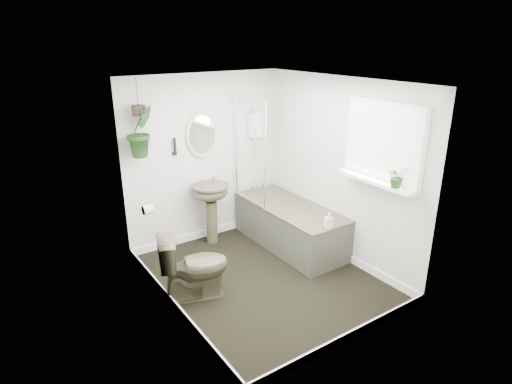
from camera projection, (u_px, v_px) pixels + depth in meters
floor at (263, 278)px, 5.15m from camera, size 2.30×2.80×0.02m
ceiling at (264, 80)px, 4.36m from camera, size 2.30×2.80×0.02m
wall_back at (205, 159)px, 5.85m from camera, size 2.30×0.02×2.30m
wall_front at (358, 233)px, 3.66m from camera, size 2.30×0.02×2.30m
wall_left at (166, 210)px, 4.14m from camera, size 0.02×2.80×2.30m
wall_right at (339, 170)px, 5.37m from camera, size 0.02×2.80×2.30m
skirting at (263, 274)px, 5.13m from camera, size 2.30×2.80×0.10m
bathtub at (290, 225)px, 5.86m from camera, size 0.72×1.72×0.58m
bath_screen at (250, 151)px, 5.73m from camera, size 0.04×0.72×1.40m
shower_box at (256, 124)px, 6.08m from camera, size 0.20×0.10×0.35m
oval_mirror at (202, 135)px, 5.68m from camera, size 0.46×0.03×0.62m
wall_sconce at (175, 146)px, 5.49m from camera, size 0.04×0.04×0.22m
toilet_roll_holder at (148, 209)px, 4.81m from camera, size 0.11×0.11×0.11m
window_recess at (384, 143)px, 4.61m from camera, size 0.08×1.00×0.90m
window_sill at (375, 181)px, 4.72m from camera, size 0.18×1.00×0.04m
window_blinds at (381, 143)px, 4.59m from camera, size 0.01×0.86×0.76m
toilet at (194, 266)px, 4.66m from camera, size 0.83×0.63×0.75m
pedestal_sink at (212, 214)px, 5.90m from camera, size 0.58×0.52×0.85m
sill_plant at (397, 177)px, 4.42m from camera, size 0.25×0.23×0.23m
hanging_plant at (141, 131)px, 5.07m from camera, size 0.38×0.33×0.62m
soap_bottle at (329, 220)px, 5.09m from camera, size 0.11×0.11×0.19m
hanging_pot at (139, 110)px, 4.98m from camera, size 0.16×0.16×0.12m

